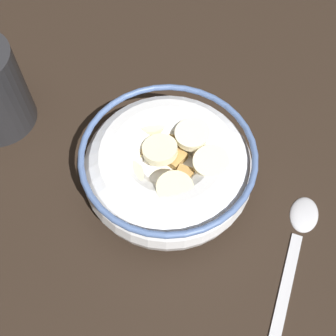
{
  "coord_description": "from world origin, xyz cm",
  "views": [
    {
      "loc": [
        -14.82,
        14.22,
        37.89
      ],
      "look_at": [
        0.0,
        0.0,
        3.0
      ],
      "focal_mm": 45.16,
      "sensor_mm": 36.0,
      "label": 1
    }
  ],
  "objects": [
    {
      "name": "ground_plane",
      "position": [
        0.0,
        0.0,
        -1.0
      ],
      "size": [
        119.13,
        119.13,
        2.0
      ],
      "primitive_type": "cube",
      "color": "black"
    },
    {
      "name": "spoon",
      "position": [
        -12.8,
        -5.05,
        0.33
      ],
      "size": [
        8.24,
        14.19,
        0.8
      ],
      "color": "#B7B7BC",
      "rests_on": "ground_plane"
    },
    {
      "name": "cereal_bowl",
      "position": [
        -0.01,
        -0.0,
        3.21
      ],
      "size": [
        16.37,
        16.37,
        6.14
      ],
      "color": "white",
      "rests_on": "ground_plane"
    }
  ]
}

